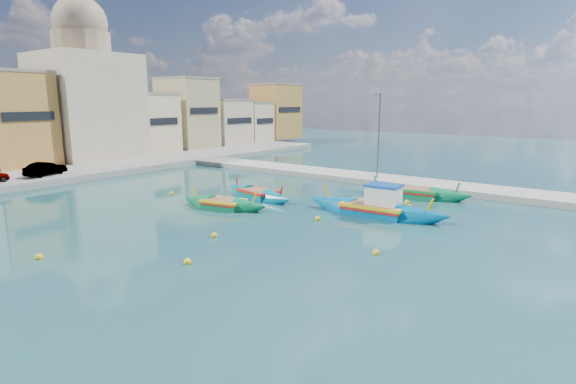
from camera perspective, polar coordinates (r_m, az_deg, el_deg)
ground at (r=23.53m, az=6.02°, el=-6.67°), size 160.00×160.00×0.00m
east_quay at (r=39.62m, az=19.38°, el=0.61°), size 4.00×70.00×0.50m
north_quay at (r=47.88m, az=-29.12°, el=1.65°), size 80.00×8.00×0.60m
north_townhouses at (r=56.94m, az=-26.60°, el=8.01°), size 83.20×7.87×10.19m
church_block at (r=59.04m, az=-24.28°, el=11.62°), size 10.00×10.00×19.10m
quay_street_lamp at (r=40.72m, az=11.40°, el=7.12°), size 1.18×0.16×8.00m
luzzu_turquoise_cabin at (r=29.68m, az=11.01°, el=-2.19°), size 2.57×10.12×3.23m
luzzu_cyan_mid at (r=34.43m, az=-3.85°, el=-0.35°), size 3.35×7.87×2.27m
luzzu_green at (r=31.41m, az=-8.16°, el=-1.62°), size 3.04×7.09×2.17m
luzzu_blue_south at (r=35.99m, az=15.73°, el=-0.20°), size 2.92×8.90×2.52m
mooring_buoys at (r=26.45m, az=-4.63°, el=-4.40°), size 21.82×19.61×0.36m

